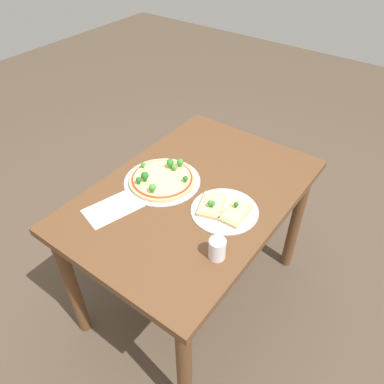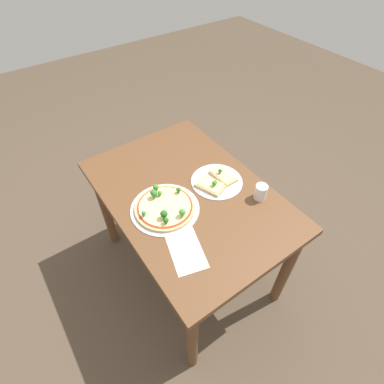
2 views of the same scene
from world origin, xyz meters
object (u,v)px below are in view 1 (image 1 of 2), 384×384
Objects in this scene: dining_table at (193,210)px; drinking_cup at (217,249)px; pizza_tray_whole at (162,179)px; pizza_tray_slice at (223,209)px.

drinking_cup is at bearing -130.63° from dining_table.
pizza_tray_whole is 0.33m from pizza_tray_slice.
dining_table is at bearing 81.30° from pizza_tray_slice.
dining_table is 3.27× the size of pizza_tray_whole.
drinking_cup is (-0.24, -0.28, 0.15)m from dining_table.
pizza_tray_whole is 1.23× the size of pizza_tray_slice.
dining_table is at bearing -80.24° from pizza_tray_whole.
pizza_tray_slice is (0.00, -0.33, -0.00)m from pizza_tray_whole.
dining_table is 0.21m from pizza_tray_slice.
drinking_cup is at bearing -116.16° from pizza_tray_whole.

